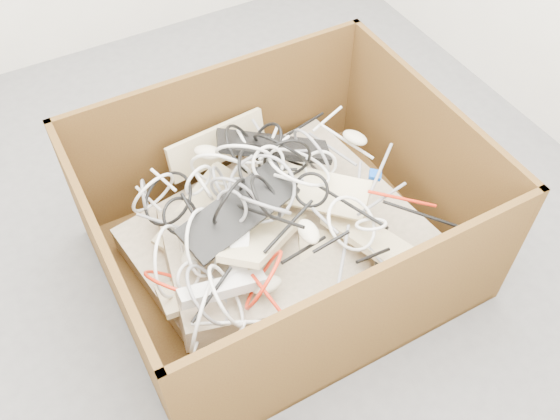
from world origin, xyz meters
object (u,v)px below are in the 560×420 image
cardboard_box (278,241)px  power_strip_right (222,288)px  power_strip_left (239,244)px  vga_plug (375,175)px

cardboard_box → power_strip_right: (-0.32, -0.21, 0.20)m
power_strip_left → vga_plug: power_strip_left is taller
power_strip_left → vga_plug: 0.59m
power_strip_left → power_strip_right: (-0.12, -0.13, -0.00)m
cardboard_box → vga_plug: cardboard_box is taller
power_strip_right → power_strip_left: bearing=50.5°
cardboard_box → power_strip_left: (-0.19, -0.08, 0.20)m
power_strip_right → vga_plug: 0.73m
cardboard_box → vga_plug: (0.39, -0.03, 0.19)m
power_strip_left → cardboard_box: bearing=-36.5°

